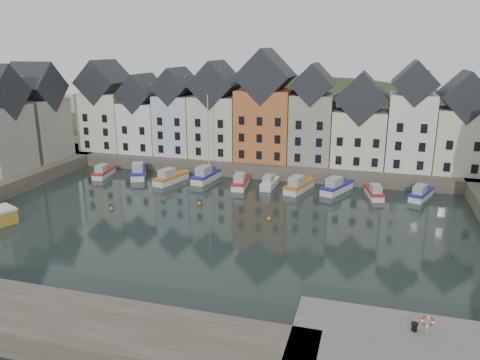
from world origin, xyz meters
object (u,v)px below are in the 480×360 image
at_px(boat_a, 103,172).
at_px(life_ring_post, 428,321).
at_px(mooring_bollard, 414,326).
at_px(boat_d, 206,175).

distance_m(boat_a, life_ring_post, 56.72).
distance_m(mooring_bollard, life_ring_post, 0.93).
bearing_deg(boat_a, mooring_bollard, -47.44).
relative_size(boat_a, boat_d, 0.46).
relative_size(boat_d, life_ring_post, 10.22).
distance_m(boat_a, mooring_bollard, 56.06).
xyz_separation_m(boat_d, life_ring_post, (28.56, -36.47, 2.00)).
height_order(mooring_bollard, life_ring_post, life_ring_post).
relative_size(boat_d, mooring_bollard, 23.72).
relative_size(mooring_bollard, life_ring_post, 0.43).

